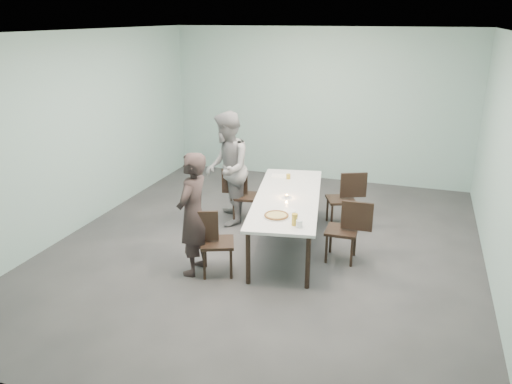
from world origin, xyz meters
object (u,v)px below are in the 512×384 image
(chair_near_right, at_px, (348,227))
(water_tumbler, at_px, (299,224))
(chair_far_left, at_px, (241,192))
(diner_near, at_px, (193,214))
(side_plate, at_px, (289,211))
(pizza, at_px, (276,216))
(chair_far_right, at_px, (346,195))
(tealight, at_px, (287,196))
(diner_far, at_px, (227,169))
(amber_tumbler, at_px, (288,176))
(chair_near_left, at_px, (211,238))
(beer_glass, at_px, (295,220))
(table, at_px, (287,200))

(chair_near_right, xyz_separation_m, water_tumbler, (-0.49, -0.78, 0.29))
(water_tumbler, bearing_deg, chair_near_right, 57.80)
(chair_far_left, distance_m, diner_near, 1.84)
(chair_far_left, xyz_separation_m, diner_near, (0.01, -1.81, 0.31))
(side_plate, bearing_deg, chair_far_left, 133.57)
(chair_near_right, relative_size, pizza, 2.56)
(chair_far_right, height_order, tealight, chair_far_right)
(chair_near_right, height_order, water_tumbler, chair_near_right)
(diner_far, height_order, amber_tumbler, diner_far)
(diner_near, bearing_deg, diner_far, -171.02)
(chair_near_left, relative_size, beer_glass, 5.80)
(beer_glass, bearing_deg, side_plate, 112.42)
(diner_far, xyz_separation_m, amber_tumbler, (0.93, 0.27, -0.12))
(table, distance_m, diner_near, 1.51)
(diner_far, height_order, water_tumbler, diner_far)
(chair_far_left, bearing_deg, chair_near_left, -89.77)
(chair_far_right, height_order, beer_glass, beer_glass)
(beer_glass, distance_m, tealight, 0.98)
(table, distance_m, chair_near_left, 1.36)
(chair_far_left, bearing_deg, chair_near_right, -32.26)
(chair_near_left, height_order, pizza, chair_near_left)
(chair_near_right, bearing_deg, amber_tumbler, -43.11)
(water_tumbler, bearing_deg, diner_near, -172.87)
(pizza, relative_size, beer_glass, 2.27)
(chair_near_left, bearing_deg, chair_near_right, 7.79)
(chair_far_left, distance_m, beer_glass, 2.08)
(chair_near_left, relative_size, tealight, 15.54)
(table, relative_size, chair_near_left, 3.12)
(chair_far_right, bearing_deg, diner_near, 30.72)
(diner_near, xyz_separation_m, pizza, (0.99, 0.39, -0.04))
(diner_near, distance_m, diner_far, 1.71)
(amber_tumbler, bearing_deg, diner_near, -110.20)
(table, bearing_deg, amber_tumbler, 104.12)
(pizza, bearing_deg, chair_near_left, -154.52)
(tealight, xyz_separation_m, amber_tumbler, (-0.20, 0.84, 0.02))
(chair_far_left, relative_size, tealight, 15.54)
(diner_near, xyz_separation_m, side_plate, (1.10, 0.65, -0.06))
(diner_far, xyz_separation_m, side_plate, (1.30, -1.05, -0.15))
(chair_far_left, bearing_deg, beer_glass, -58.53)
(pizza, xyz_separation_m, beer_glass, (0.29, -0.18, 0.06))
(side_plate, bearing_deg, tealight, 109.46)
(chair_far_left, relative_size, amber_tumbler, 10.88)
(table, relative_size, tealight, 48.50)
(chair_near_left, distance_m, beer_glass, 1.12)
(chair_far_left, xyz_separation_m, chair_far_right, (1.63, 0.37, 0.00))
(chair_near_left, xyz_separation_m, beer_glass, (1.05, 0.18, 0.32))
(pizza, bearing_deg, chair_far_right, 70.60)
(tealight, relative_size, amber_tumbler, 0.70)
(tealight, bearing_deg, pizza, -85.10)
(chair_near_right, height_order, tealight, chair_near_right)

